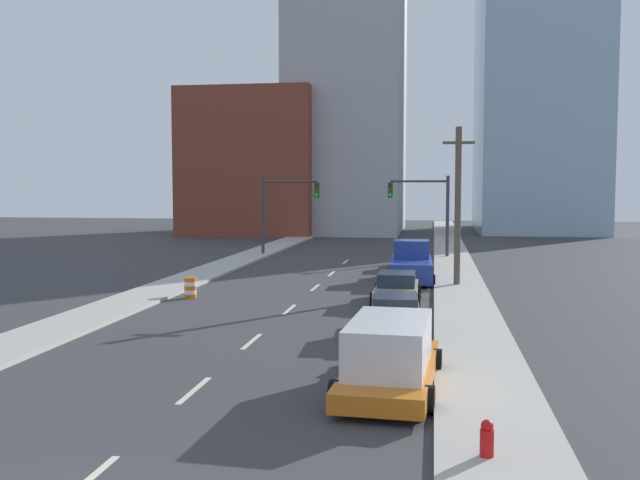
% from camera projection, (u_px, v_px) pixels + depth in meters
% --- Properties ---
extents(sidewalk_left, '(2.59, 95.57, 0.15)m').
position_uv_depth(sidewalk_left, '(271.00, 248.00, 58.57)').
color(sidewalk_left, '#ADA89E').
rests_on(sidewalk_left, ground).
extents(sidewalk_right, '(2.59, 95.57, 0.15)m').
position_uv_depth(sidewalk_right, '(451.00, 251.00, 56.29)').
color(sidewalk_right, '#ADA89E').
rests_on(sidewalk_right, ground).
extents(lane_stripe_at_8m, '(0.16, 2.40, 0.01)m').
position_uv_depth(lane_stripe_at_8m, '(194.00, 390.00, 17.93)').
color(lane_stripe_at_8m, beige).
rests_on(lane_stripe_at_8m, ground).
extents(lane_stripe_at_13m, '(0.16, 2.40, 0.01)m').
position_uv_depth(lane_stripe_at_13m, '(252.00, 341.00, 23.58)').
color(lane_stripe_at_13m, beige).
rests_on(lane_stripe_at_13m, ground).
extents(lane_stripe_at_20m, '(0.16, 2.40, 0.01)m').
position_uv_depth(lane_stripe_at_20m, '(289.00, 309.00, 29.73)').
color(lane_stripe_at_20m, beige).
rests_on(lane_stripe_at_20m, ground).
extents(lane_stripe_at_26m, '(0.16, 2.40, 0.01)m').
position_uv_depth(lane_stripe_at_26m, '(315.00, 287.00, 36.17)').
color(lane_stripe_at_26m, beige).
rests_on(lane_stripe_at_26m, ground).
extents(lane_stripe_at_32m, '(0.16, 2.40, 0.01)m').
position_uv_depth(lane_stripe_at_32m, '(331.00, 274.00, 41.92)').
color(lane_stripe_at_32m, beige).
rests_on(lane_stripe_at_32m, ground).
extents(lane_stripe_at_39m, '(0.16, 2.40, 0.01)m').
position_uv_depth(lane_stripe_at_39m, '(346.00, 262.00, 48.59)').
color(lane_stripe_at_39m, beige).
rests_on(lane_stripe_at_39m, ground).
extents(building_brick_left, '(14.00, 16.00, 15.26)m').
position_uv_depth(building_brick_left, '(259.00, 164.00, 78.76)').
color(building_brick_left, brown).
rests_on(building_brick_left, ground).
extents(building_office_center, '(12.00, 20.00, 28.24)m').
position_uv_depth(building_office_center, '(350.00, 107.00, 80.69)').
color(building_office_center, '#A8A8AD').
rests_on(building_office_center, ground).
extents(building_glass_right, '(13.00, 20.00, 37.82)m').
position_uv_depth(building_glass_right, '(537.00, 65.00, 80.97)').
color(building_glass_right, '#99B7CC').
rests_on(building_glass_right, ground).
extents(traffic_signal_left, '(4.38, 0.35, 5.90)m').
position_uv_depth(traffic_signal_left, '(280.00, 204.00, 52.67)').
color(traffic_signal_left, '#38383D').
rests_on(traffic_signal_left, ground).
extents(traffic_signal_right, '(4.38, 0.35, 5.90)m').
position_uv_depth(traffic_signal_right, '(430.00, 204.00, 50.94)').
color(traffic_signal_right, '#38383D').
rests_on(traffic_signal_right, ground).
extents(utility_pole_right_mid, '(1.60, 0.32, 8.13)m').
position_uv_depth(utility_pole_right_mid, '(458.00, 205.00, 36.09)').
color(utility_pole_right_mid, brown).
rests_on(utility_pole_right_mid, ground).
extents(traffic_barrel, '(0.56, 0.56, 0.95)m').
position_uv_depth(traffic_barrel, '(190.00, 288.00, 32.74)').
color(traffic_barrel, orange).
rests_on(traffic_barrel, ground).
extents(fire_hydrant, '(0.26, 0.26, 0.84)m').
position_uv_depth(fire_hydrant, '(487.00, 442.00, 13.14)').
color(fire_hydrant, red).
rests_on(fire_hydrant, ground).
extents(box_truck_orange, '(2.64, 6.07, 1.82)m').
position_uv_depth(box_truck_orange, '(390.00, 356.00, 17.88)').
color(box_truck_orange, orange).
rests_on(box_truck_orange, ground).
extents(sedan_gray, '(2.15, 4.75, 1.41)m').
position_uv_depth(sedan_gray, '(395.00, 317.00, 24.50)').
color(sedan_gray, slate).
rests_on(sedan_gray, ground).
extents(sedan_tan, '(2.13, 4.69, 1.37)m').
position_uv_depth(sedan_tan, '(397.00, 289.00, 31.20)').
color(sedan_tan, tan).
rests_on(sedan_tan, ground).
extents(pickup_truck_blue, '(2.58, 5.79, 2.18)m').
position_uv_depth(pickup_truck_blue, '(411.00, 265.00, 38.52)').
color(pickup_truck_blue, navy).
rests_on(pickup_truck_blue, ground).
extents(sedan_maroon, '(2.19, 4.56, 1.44)m').
position_uv_depth(sedan_maroon, '(412.00, 258.00, 44.57)').
color(sedan_maroon, maroon).
rests_on(sedan_maroon, ground).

